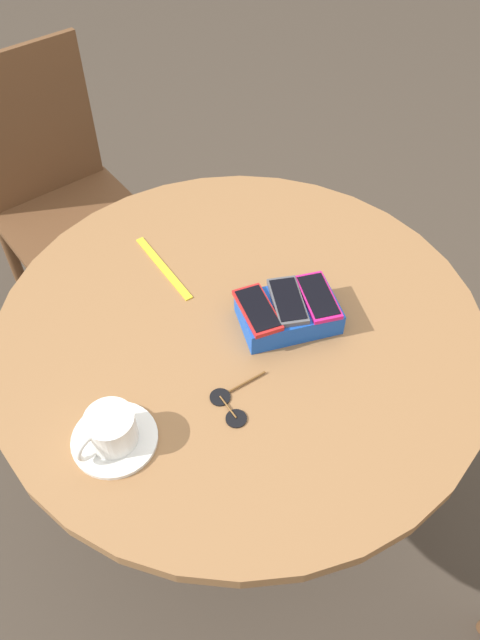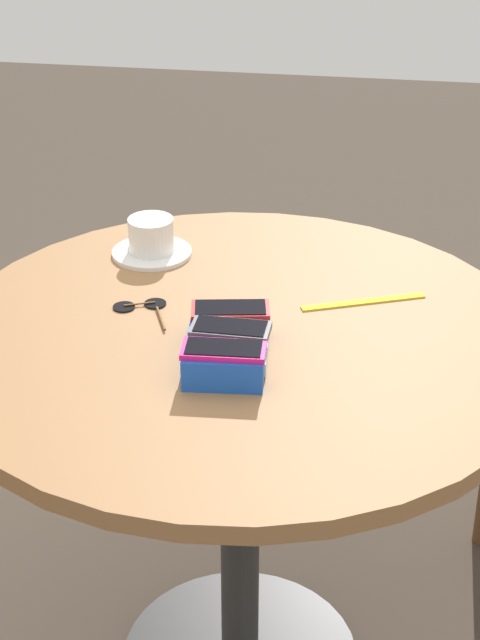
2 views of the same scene
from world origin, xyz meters
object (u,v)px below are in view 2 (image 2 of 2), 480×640
at_px(phone_magenta, 224,350).
at_px(phone_red, 230,310).
at_px(saucer, 152,253).
at_px(lanyard_strap, 363,302).
at_px(phone_box, 227,347).
at_px(phone_gray, 228,329).
at_px(sunglasses, 142,307).
at_px(round_table, 240,399).
at_px(coffee_cup, 151,234).

relative_size(phone_magenta, phone_red, 0.97).
distance_m(phone_magenta, saucer, 0.46).
bearing_deg(phone_magenta, lanyard_strap, -34.10).
bearing_deg(phone_box, lanyard_strap, -41.28).
bearing_deg(phone_gray, lanyard_strap, -41.39).
distance_m(saucer, sunglasses, 0.21).
distance_m(phone_red, lanyard_strap, 0.26).
xyz_separation_m(round_table, coffee_cup, (0.26, 0.21, 0.17)).
height_order(phone_box, saucer, phone_box).
distance_m(saucer, coffee_cup, 0.04).
bearing_deg(round_table, phone_gray, 177.61).
xyz_separation_m(phone_box, sunglasses, (0.15, 0.17, -0.02)).
xyz_separation_m(phone_magenta, saucer, (0.41, 0.20, -0.05)).
height_order(saucer, lanyard_strap, saucer).
height_order(round_table, phone_box, phone_box).
height_order(coffee_cup, lanyard_strap, coffee_cup).
height_order(round_table, phone_red, phone_red).
xyz_separation_m(phone_gray, saucer, (0.35, 0.20, -0.05)).
relative_size(phone_magenta, coffee_cup, 1.24).
xyz_separation_m(lanyard_strap, sunglasses, (-0.08, 0.36, 0.00)).
relative_size(round_table, phone_magenta, 7.64).
relative_size(phone_magenta, sunglasses, 1.15).
bearing_deg(sunglasses, phone_box, -130.98).
bearing_deg(coffee_cup, phone_box, -150.35).
distance_m(lanyard_strap, sunglasses, 0.37).
relative_size(phone_gray, lanyard_strap, 0.56).
bearing_deg(phone_gray, coffee_cup, 29.92).
xyz_separation_m(round_table, saucer, (0.26, 0.20, 0.13)).
bearing_deg(coffee_cup, round_table, -141.45).
bearing_deg(round_table, sunglasses, 73.40).
relative_size(saucer, coffee_cup, 1.44).
distance_m(phone_magenta, phone_red, 0.12).
height_order(coffee_cup, sunglasses, coffee_cup).
relative_size(phone_red, sunglasses, 1.19).
bearing_deg(sunglasses, round_table, -106.60).
bearing_deg(phone_box, phone_red, 4.78).
bearing_deg(phone_red, phone_magenta, -175.04).
bearing_deg(saucer, phone_magenta, -153.42).
distance_m(phone_box, saucer, 0.40).
bearing_deg(coffee_cup, phone_magenta, -153.36).
relative_size(phone_gray, phone_red, 0.93).
height_order(round_table, sunglasses, sunglasses).
xyz_separation_m(phone_box, lanyard_strap, (0.22, -0.19, -0.02)).
distance_m(round_table, phone_box, 0.18).
distance_m(phone_gray, phone_red, 0.06).
bearing_deg(phone_magenta, sunglasses, 40.35).
xyz_separation_m(phone_red, coffee_cup, (0.29, 0.20, -0.01)).
xyz_separation_m(phone_gray, phone_red, (0.06, 0.01, -0.00)).
xyz_separation_m(phone_gray, coffee_cup, (0.35, 0.20, -0.01)).
relative_size(phone_magenta, lanyard_strap, 0.58).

